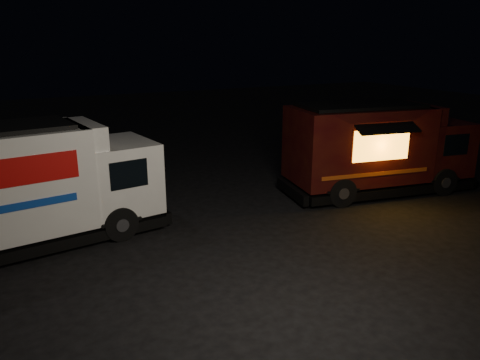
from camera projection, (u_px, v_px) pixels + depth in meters
ground at (225, 258)px, 12.49m from camera, size 80.00×80.00×0.00m
white_truck at (26, 186)px, 12.85m from camera, size 7.89×3.61×3.45m
red_truck at (380, 148)px, 17.56m from camera, size 7.60×3.83×3.38m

